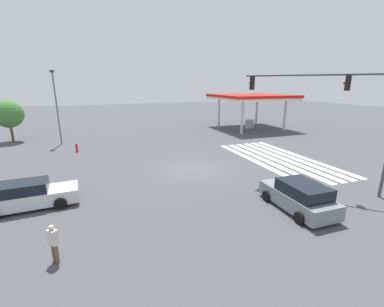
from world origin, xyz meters
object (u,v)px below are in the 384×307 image
Objects in this scene: car_1 at (28,196)px; street_light_pole_b at (56,101)px; pedestrian at (54,242)px; traffic_signal_mast at (345,106)px; fire_hydrant at (77,148)px; tree_corner_b at (8,114)px; car_3 at (299,196)px.

street_light_pole_b reaches higher than car_1.
pedestrian is (-5.46, -1.94, 0.17)m from car_1.
traffic_signal_mast is at bearing -38.87° from pedestrian.
street_light_pole_b is (20.23, 17.55, -0.54)m from traffic_signal_mast.
traffic_signal_mast reaches higher than pedestrian.
tree_corner_b is at bearing 43.39° from fire_hydrant.
car_3 is at bearing -147.67° from street_light_pole_b.
car_3 is 11.60m from pedestrian.
street_light_pole_b is at bearing 50.83° from pedestrian.
traffic_signal_mast is at bearing -139.05° from street_light_pole_b.
fire_hydrant is (17.19, 11.82, -0.32)m from car_3.
tree_corner_b reaches higher than car_1.
car_3 reaches higher than car_1.
pedestrian is 17.41m from fire_hydrant.
tree_corner_b is at bearing 102.11° from car_1.
tree_corner_b reaches higher than fire_hydrant.
street_light_pole_b is (16.31, 0.09, 4.05)m from car_1.
pedestrian is (-0.22, 11.60, 0.11)m from car_3.
traffic_signal_mast reaches higher than fire_hydrant.
car_1 is 0.63× the size of street_light_pole_b.
car_1 is 5.80m from pedestrian.
car_3 is at bearing -24.74° from car_1.
car_3 reaches higher than pedestrian.
car_1 is (3.92, 17.46, -4.59)m from traffic_signal_mast.
car_1 is 3.19× the size of pedestrian.
tree_corner_b reaches higher than car_3.
tree_corner_b is (25.06, 7.46, 2.35)m from pedestrian.
traffic_signal_mast is 1.52× the size of tree_corner_b.
fire_hydrant is at bearing -0.24° from traffic_signal_mast.
car_3 is (-1.32, 3.92, -4.53)m from traffic_signal_mast.
tree_corner_b is (23.52, 22.97, -2.07)m from traffic_signal_mast.
car_3 is at bearing -142.51° from tree_corner_b.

